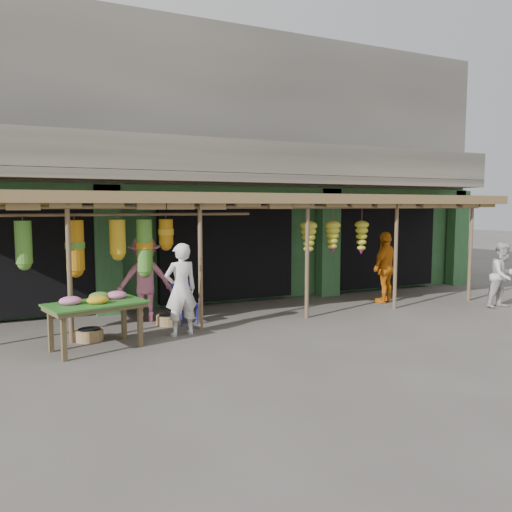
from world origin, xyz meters
name	(u,v)px	position (x,y,z in m)	size (l,w,h in m)	color
ground	(263,320)	(0.00, 0.00, 0.00)	(80.00, 80.00, 0.00)	#514C47
building	(194,178)	(0.00, 4.87, 3.37)	(16.40, 6.80, 7.00)	gray
awning	(242,204)	(-0.17, 0.80, 2.57)	(14.00, 2.70, 2.79)	brown
flower_table	(96,305)	(-3.63, -0.80, 0.79)	(1.82, 1.34, 0.98)	brown
blue_chair	(184,300)	(-1.67, 0.45, 0.50)	(0.50, 0.51, 0.91)	#181F9E
basket_left	(89,335)	(-3.69, -0.17, 0.11)	(0.51, 0.51, 0.21)	brown
basket_mid	(169,320)	(-2.00, 0.47, 0.10)	(0.53, 0.53, 0.21)	#9E7747
person_front	(181,289)	(-2.00, -0.50, 0.90)	(0.66, 0.43, 1.81)	white
person_right	(503,275)	(6.00, -1.23, 0.82)	(0.79, 0.62, 1.63)	beige
person_vendor	(386,267)	(3.80, 0.53, 0.93)	(1.09, 0.45, 1.86)	orange
person_shopper	(145,279)	(-2.38, 1.01, 0.93)	(1.21, 0.69, 1.87)	pink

